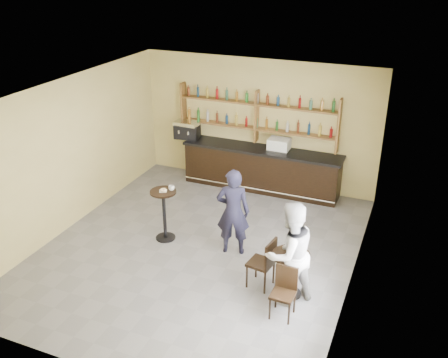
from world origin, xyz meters
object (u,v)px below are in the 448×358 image
at_px(patron_second, 289,254).
at_px(chair_south, 283,294).
at_px(bar_counter, 261,169).
at_px(pedestal_table, 164,215).
at_px(espresso_machine, 187,130).
at_px(pastry_case, 279,145).
at_px(man_main, 233,212).
at_px(cafe_table, 290,274).
at_px(chair_west, 261,262).

bearing_deg(patron_second, chair_south, 46.32).
bearing_deg(bar_counter, pedestal_table, -109.30).
height_order(espresso_machine, pastry_case, espresso_machine).
bearing_deg(man_main, chair_south, 118.88).
xyz_separation_m(pedestal_table, cafe_table, (2.90, -0.82, -0.14)).
bearing_deg(pastry_case, chair_south, -78.32).
bearing_deg(pedestal_table, patron_second, -18.48).
bearing_deg(bar_counter, cafe_table, -64.75).
bearing_deg(patron_second, cafe_table, -137.50).
xyz_separation_m(pastry_case, cafe_table, (1.40, -3.88, -0.82)).
distance_m(bar_counter, chair_west, 4.04).
bearing_deg(bar_counter, pastry_case, 0.00).
relative_size(espresso_machine, patron_second, 0.33).
distance_m(man_main, cafe_table, 1.75).
height_order(man_main, chair_west, man_main).
height_order(pastry_case, patron_second, patron_second).
xyz_separation_m(cafe_table, chair_south, (0.05, -0.60, 0.03)).
bearing_deg(chair_south, man_main, 135.24).
bearing_deg(pastry_case, pedestal_table, -122.39).
distance_m(bar_counter, pastry_case, 0.82).
bearing_deg(pastry_case, bar_counter, 173.72).
xyz_separation_m(man_main, chair_south, (1.47, -1.50, -0.46)).
relative_size(espresso_machine, chair_west, 0.64).
relative_size(man_main, cafe_table, 2.17).
xyz_separation_m(bar_counter, chair_south, (1.88, -4.48, -0.10)).
bearing_deg(chair_west, patron_second, 78.57).
height_order(pedestal_table, man_main, man_main).
xyz_separation_m(pedestal_table, man_main, (1.48, 0.08, 0.34)).
distance_m(chair_west, patron_second, 0.74).
xyz_separation_m(pedestal_table, chair_south, (2.95, -1.42, -0.11)).
xyz_separation_m(espresso_machine, pastry_case, (2.47, 0.00, -0.06)).
height_order(espresso_machine, man_main, man_main).
bearing_deg(man_main, espresso_machine, -65.94).
distance_m(pastry_case, chair_south, 4.78).
bearing_deg(bar_counter, chair_west, -71.52).
relative_size(espresso_machine, chair_south, 0.71).
relative_size(pedestal_table, chair_west, 1.14).
xyz_separation_m(espresso_machine, cafe_table, (3.87, -3.88, -0.89)).
xyz_separation_m(bar_counter, cafe_table, (1.83, -3.88, -0.13)).
bearing_deg(espresso_machine, chair_south, -56.87).
distance_m(bar_counter, cafe_table, 4.29).
bearing_deg(cafe_table, espresso_machine, 134.92).
bearing_deg(patron_second, espresso_machine, -95.53).
bearing_deg(patron_second, man_main, -85.95).
bearing_deg(espresso_machine, bar_counter, -8.05).
relative_size(espresso_machine, pastry_case, 1.18).
relative_size(pedestal_table, man_main, 0.62).
distance_m(man_main, chair_south, 2.15).
relative_size(espresso_machine, cafe_table, 0.75).
bearing_deg(pedestal_table, chair_south, -25.71).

